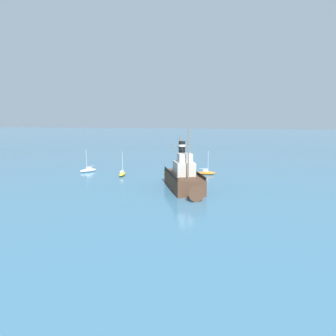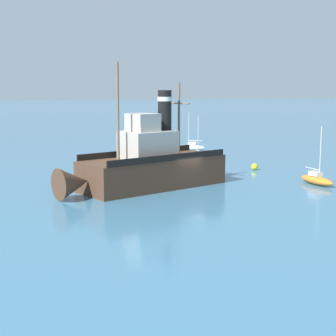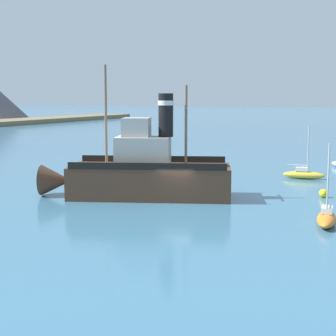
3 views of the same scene
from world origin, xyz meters
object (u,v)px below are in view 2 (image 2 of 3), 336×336
sailboat_orange (317,179)px  mooring_buoy (255,167)px  old_tugboat (147,166)px  sailboat_yellow (196,156)px  sailboat_white (191,147)px

sailboat_orange → mooring_buoy: size_ratio=7.57×
old_tugboat → sailboat_yellow: (14.35, -8.94, -1.40)m
old_tugboat → sailboat_orange: old_tugboat is taller
sailboat_yellow → mooring_buoy: (-8.23, -3.34, -0.10)m
sailboat_orange → sailboat_yellow: (16.59, 5.09, 0.00)m
old_tugboat → mooring_buoy: size_ratio=22.51×
sailboat_white → mooring_buoy: 17.11m
sailboat_white → sailboat_orange: bearing=-173.9°
sailboat_white → mooring_buoy: (-17.08, -0.98, -0.10)m
old_tugboat → sailboat_orange: size_ratio=2.97×
old_tugboat → sailboat_white: bearing=-26.0°
old_tugboat → sailboat_yellow: bearing=-31.9°
sailboat_white → sailboat_yellow: bearing=165.1°
sailboat_orange → old_tugboat: bearing=80.9°
sailboat_orange → sailboat_yellow: same height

